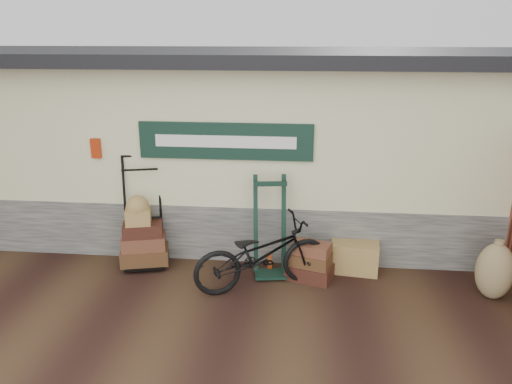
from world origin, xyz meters
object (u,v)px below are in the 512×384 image
at_px(porter_trolley, 143,210).
at_px(wicker_hamper, 354,256).
at_px(bicycle, 262,250).
at_px(green_barrow, 270,226).
at_px(suitcase_stack, 310,261).

height_order(porter_trolley, wicker_hamper, porter_trolley).
height_order(wicker_hamper, bicycle, bicycle).
bearing_deg(green_barrow, wicker_hamper, 0.54).
xyz_separation_m(green_barrow, bicycle, (-0.08, -0.47, -0.18)).
distance_m(green_barrow, wicker_hamper, 1.40).
height_order(porter_trolley, bicycle, porter_trolley).
distance_m(suitcase_stack, wicker_hamper, 0.77).
height_order(suitcase_stack, wicker_hamper, suitcase_stack).
height_order(green_barrow, bicycle, green_barrow).
bearing_deg(wicker_hamper, bicycle, -153.41).
xyz_separation_m(wicker_hamper, bicycle, (-1.36, -0.68, 0.34)).
distance_m(porter_trolley, wicker_hamper, 3.33).
relative_size(porter_trolley, wicker_hamper, 2.44).
bearing_deg(wicker_hamper, porter_trolley, -179.72).
xyz_separation_m(suitcase_stack, bicycle, (-0.67, -0.33, 0.29)).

